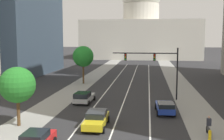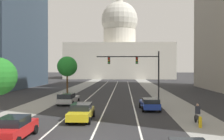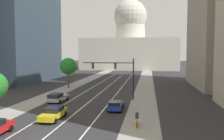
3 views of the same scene
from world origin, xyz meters
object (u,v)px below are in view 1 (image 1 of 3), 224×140
object	(u,v)px
capitol_building	(141,30)
car_blue	(165,107)
car_yellow	(96,119)
street_tree_near_left	(83,56)
traffic_signal_mast	(157,63)
cyclist	(209,126)
car_silver	(84,97)
street_tree_mid_left	(17,85)
fire_hydrant	(210,135)

from	to	relation	value
capitol_building	car_blue	world-z (taller)	capitol_building
capitol_building	car_yellow	distance (m)	94.61
car_yellow	street_tree_near_left	world-z (taller)	street_tree_near_left
car_yellow	traffic_signal_mast	world-z (taller)	traffic_signal_mast
capitol_building	cyclist	size ratio (longest dim) A/B	27.11
cyclist	street_tree_near_left	size ratio (longest dim) A/B	0.25
car_silver	street_tree_mid_left	size ratio (longest dim) A/B	0.79
capitol_building	cyclist	xyz separation A→B (m)	(8.37, -95.00, -10.92)
capitol_building	car_yellow	size ratio (longest dim) A/B	9.74
car_blue	car_yellow	xyz separation A→B (m)	(-6.73, -5.65, 0.04)
car_silver	fire_hydrant	xyz separation A→B (m)	(13.27, -11.79, -0.33)
car_silver	cyclist	distance (m)	17.03
car_silver	cyclist	world-z (taller)	cyclist
fire_hydrant	car_silver	bearing A→B (deg)	138.38
fire_hydrant	street_tree_mid_left	distance (m)	17.79
car_yellow	traffic_signal_mast	bearing A→B (deg)	-25.08
cyclist	traffic_signal_mast	bearing A→B (deg)	15.04
car_yellow	street_tree_near_left	bearing A→B (deg)	15.30
car_blue	street_tree_mid_left	distance (m)	15.83
car_blue	street_tree_near_left	xyz separation A→B (m)	(-13.73, 19.20, 4.26)
car_blue	car_yellow	distance (m)	8.79
traffic_signal_mast	car_silver	bearing A→B (deg)	-159.24
cyclist	car_silver	bearing A→B (deg)	50.77
traffic_signal_mast	street_tree_mid_left	world-z (taller)	traffic_signal_mast
car_silver	street_tree_mid_left	world-z (taller)	street_tree_mid_left
car_silver	cyclist	xyz separation A→B (m)	(13.43, -10.48, 0.06)
capitol_building	car_yellow	world-z (taller)	capitol_building
car_silver	street_tree_near_left	distance (m)	16.39
traffic_signal_mast	car_blue	bearing A→B (deg)	-83.90
traffic_signal_mast	fire_hydrant	size ratio (longest dim) A/B	9.72
capitol_building	street_tree_near_left	distance (m)	69.98
car_silver	traffic_signal_mast	xyz separation A→B (m)	(9.33, 3.54, 4.18)
cyclist	car_yellow	bearing A→B (deg)	82.81
car_blue	cyclist	distance (m)	7.47
capitol_building	car_blue	distance (m)	89.14
car_blue	fire_hydrant	world-z (taller)	car_blue
car_yellow	street_tree_mid_left	xyz separation A→B (m)	(-7.46, -0.56, 3.17)
car_blue	street_tree_mid_left	size ratio (longest dim) A/B	0.78
car_yellow	capitol_building	bearing A→B (deg)	-1.45
car_yellow	fire_hydrant	size ratio (longest dim) A/B	5.26
fire_hydrant	traffic_signal_mast	bearing A→B (deg)	104.41
car_blue	car_yellow	world-z (taller)	car_yellow
car_silver	car_yellow	bearing A→B (deg)	-157.84
car_blue	car_yellow	size ratio (longest dim) A/B	0.93
capitol_building	fire_hydrant	size ratio (longest dim) A/B	51.23
car_blue	car_silver	bearing A→B (deg)	67.25
traffic_signal_mast	car_yellow	bearing A→B (deg)	-114.66
car_silver	cyclist	bearing A→B (deg)	-125.49
capitol_building	fire_hydrant	bearing A→B (deg)	-85.13
car_yellow	fire_hydrant	bearing A→B (deg)	-103.80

